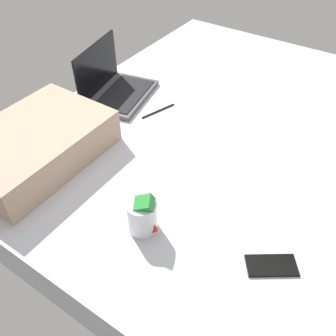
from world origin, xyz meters
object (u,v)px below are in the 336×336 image
at_px(cell_phone, 271,265).
at_px(snack_cup, 143,215).
at_px(pillow, 35,144).
at_px(laptop, 115,87).

bearing_deg(cell_phone, snack_cup, 68.86).
bearing_deg(snack_cup, pillow, 85.27).
distance_m(snack_cup, pillow, 0.52).
height_order(laptop, snack_cup, laptop).
distance_m(laptop, pillow, 0.49).
relative_size(snack_cup, pillow, 0.28).
bearing_deg(snack_cup, cell_phone, -76.32).
height_order(snack_cup, pillow, snack_cup).
distance_m(laptop, cell_phone, 1.03).
relative_size(laptop, snack_cup, 2.54).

